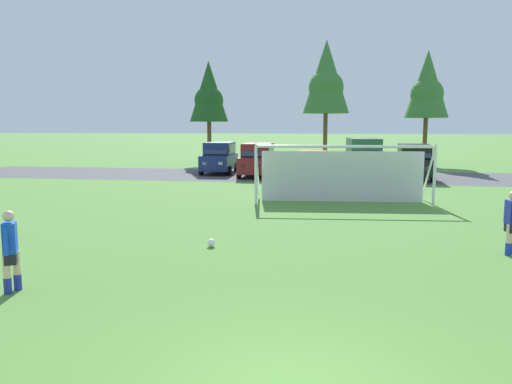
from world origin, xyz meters
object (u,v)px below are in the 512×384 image
Objects in this scene: parked_car_slot_center_left at (313,164)px; soccer_goal at (342,173)px; parked_car_slot_center at (363,157)px; parked_car_slot_center_right at (414,161)px; parked_car_slot_far_left at (219,157)px; soccer_ball at (211,243)px; parked_car_slot_left at (258,159)px; player_midfield_center at (11,251)px; player_defender_far at (511,223)px.

soccer_goal is at bearing -80.65° from parked_car_slot_center_left.
parked_car_slot_center is at bearing -0.15° from parked_car_slot_center_left.
parked_car_slot_center_left is 0.91× the size of parked_car_slot_center_right.
parked_car_slot_far_left reaches higher than parked_car_slot_center_left.
parked_car_slot_left is at bearing 95.11° from soccer_ball.
player_midfield_center is at bearing -86.15° from parked_car_slot_far_left.
soccer_goal is at bearing -63.02° from parked_car_slot_left.
parked_car_slot_center_right is (9.82, -0.14, 0.00)m from parked_car_slot_left.
player_defender_far is at bearing -63.14° from parked_car_slot_left.
soccer_ball is at bearing -112.51° from soccer_goal.
soccer_goal is at bearing -97.94° from parked_car_slot_center.
parked_car_slot_center_left is at bearing -179.17° from parked_car_slot_center_right.
player_defender_far is at bearing -91.07° from parked_car_slot_center_right.
player_midfield_center is at bearing -125.16° from soccer_ball.
parked_car_slot_left is at bearing 179.20° from parked_car_slot_center_right.
player_defender_far reaches higher than soccer_ball.
parked_car_slot_far_left is at bearing 168.26° from parked_car_slot_center.
player_midfield_center is 24.48m from parked_car_slot_center.
soccer_ball is at bearing 54.84° from player_midfield_center.
player_midfield_center is 1.00× the size of player_defender_far.
parked_car_slot_far_left is 1.09× the size of parked_car_slot_center_left.
parked_car_slot_center_left is 6.19m from parked_car_slot_center_right.
parked_car_slot_center_right reaches higher than parked_car_slot_center_left.
parked_car_slot_center is (-2.74, 18.47, 0.52)m from player_defender_far.
soccer_goal is 1.62× the size of parked_car_slot_center_right.
parked_car_slot_left reaches higher than player_defender_far.
parked_car_slot_center is (8.01, 23.13, 0.52)m from player_midfield_center.
soccer_ball is 0.03× the size of soccer_goal.
parked_car_slot_left is at bearing 116.98° from soccer_goal.
parked_car_slot_left is (-9.47, 18.71, 0.29)m from player_defender_far.
player_midfield_center is 23.65m from parked_car_slot_center_left.
parked_car_slot_far_left and parked_car_slot_center_right have the same top height.
player_midfield_center is at bearing -117.00° from soccer_goal.
parked_car_slot_center_right is (6.19, 0.09, 0.24)m from parked_car_slot_center_left.
soccer_goal is 14.52m from player_midfield_center.
player_midfield_center is 0.36× the size of parked_car_slot_left.
player_midfield_center is 0.38× the size of parked_car_slot_center_left.
parked_car_slot_far_left reaches higher than player_midfield_center.
player_defender_far is 0.35× the size of parked_car_slot_center_right.
soccer_goal is at bearing -55.87° from parked_car_slot_far_left.
player_defender_far is at bearing -63.29° from soccer_goal.
parked_car_slot_center_right is at bearing -8.53° from parked_car_slot_far_left.
parked_car_slot_center is (3.10, -0.01, 0.47)m from parked_car_slot_center_left.
parked_car_slot_far_left is (-12.44, 20.49, 0.29)m from player_defender_far.
parked_car_slot_center_right reaches higher than soccer_ball.
soccer_ball is at bearing -113.13° from parked_car_slot_center_right.
player_defender_far is at bearing -81.57° from parked_car_slot_center.
soccer_ball is 19.58m from parked_car_slot_center.
player_defender_far is at bearing 23.42° from player_midfield_center.
parked_car_slot_left is (1.28, 23.36, 0.29)m from player_midfield_center.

